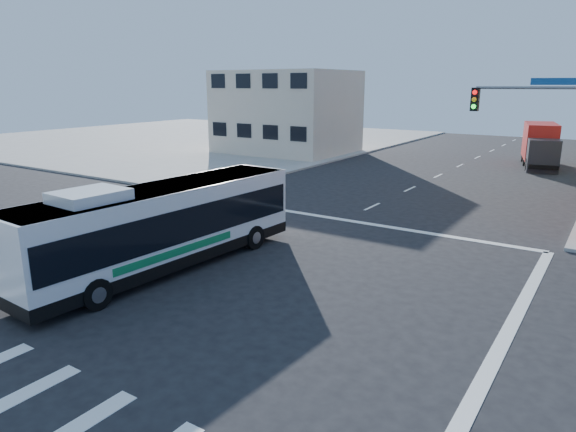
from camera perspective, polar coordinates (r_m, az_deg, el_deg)
The scene contains 6 objects.
ground at distance 18.84m, azimuth -7.24°, elevation -6.67°, with size 120.00×120.00×0.00m, color black.
sidewalk_nw at distance 67.38m, azimuth -10.73°, elevation 8.55°, with size 50.00×50.00×0.15m, color gray.
building_west at distance 51.90m, azimuth -0.14°, elevation 11.45°, with size 12.06×10.06×8.00m.
signal_mast_ne at distance 24.08m, azimuth 27.69°, elevation 8.62°, with size 7.91×1.13×8.07m.
transit_bus at distance 19.54m, azimuth -13.63°, elevation -0.95°, with size 3.17×11.84×3.47m.
box_truck at distance 47.91m, azimuth 26.23°, elevation 6.97°, with size 3.91×8.17×3.54m.
Camera 1 is at (11.53, -13.27, 6.76)m, focal length 32.00 mm.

